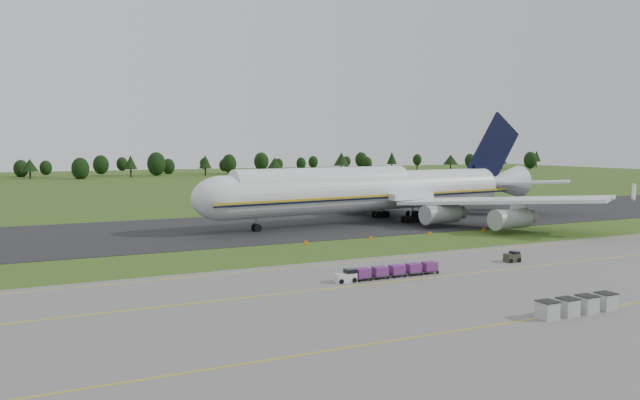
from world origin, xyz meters
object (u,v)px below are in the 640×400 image
aircraft (376,190)px  uld_row (577,305)px  utility_cart (512,258)px  edge_markers (401,236)px  baggage_train (386,272)px

aircraft → uld_row: size_ratio=9.13×
aircraft → uld_row: bearing=-104.7°
uld_row → aircraft: bearing=75.3°
utility_cart → edge_markers: (-1.40, 24.55, -0.32)m
edge_markers → baggage_train: bearing=-125.5°
aircraft → baggage_train: aircraft is taller
utility_cart → uld_row: 25.08m
baggage_train → uld_row: 21.92m
baggage_train → uld_row: bearing=-69.5°
aircraft → edge_markers: (-6.56, -19.81, -6.16)m
baggage_train → uld_row: size_ratio=1.51×
aircraft → baggage_train: (-25.06, -45.74, -5.65)m
baggage_train → utility_cart: size_ratio=6.71×
aircraft → baggage_train: bearing=-118.7°
edge_markers → utility_cart: bearing=-86.7°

